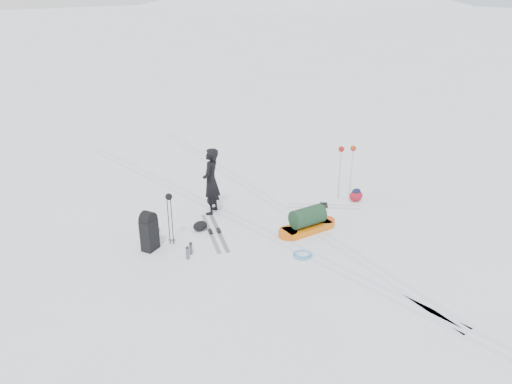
# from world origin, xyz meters

# --- Properties ---
(ground) EXTENTS (200.00, 200.00, 0.00)m
(ground) POSITION_xyz_m (0.00, 0.00, 0.00)
(ground) COLOR white
(ground) RESTS_ON ground
(snow_hill_backdrop) EXTENTS (359.50, 192.00, 162.45)m
(snow_hill_backdrop) POSITION_xyz_m (62.69, 84.02, -69.02)
(snow_hill_backdrop) COLOR white
(snow_hill_backdrop) RESTS_ON ground
(ski_tracks) EXTENTS (3.38, 17.97, 0.01)m
(ski_tracks) POSITION_xyz_m (0.61, 0.88, 0.00)
(ski_tracks) COLOR silver
(ski_tracks) RESTS_ON ground
(skier) EXTENTS (0.77, 0.73, 1.78)m
(skier) POSITION_xyz_m (-0.34, 1.89, 0.89)
(skier) COLOR black
(skier) RESTS_ON ground
(pulk_sled) EXTENTS (1.66, 0.67, 0.62)m
(pulk_sled) POSITION_xyz_m (0.88, -0.42, 0.24)
(pulk_sled) COLOR #D5680C
(pulk_sled) RESTS_ON ground
(expedition_rucksack) EXTENTS (0.81, 0.93, 0.95)m
(expedition_rucksack) POSITION_xyz_m (-2.48, 1.24, 0.44)
(expedition_rucksack) COLOR black
(expedition_rucksack) RESTS_ON ground
(ski_poles_black) EXTENTS (0.17, 0.16, 1.28)m
(ski_poles_black) POSITION_xyz_m (-2.01, 1.10, 1.04)
(ski_poles_black) COLOR black
(ski_poles_black) RESTS_ON ground
(ski_poles_silver) EXTENTS (0.45, 0.32, 1.54)m
(ski_poles_silver) POSITION_xyz_m (3.03, 0.31, 1.29)
(ski_poles_silver) COLOR #A9ACB0
(ski_poles_silver) RESTS_ON ground
(touring_skis_grey) EXTENTS (1.07, 1.98, 0.07)m
(touring_skis_grey) POSITION_xyz_m (-0.94, 0.92, 0.02)
(touring_skis_grey) COLOR gray
(touring_skis_grey) RESTS_ON ground
(touring_skis_white) EXTENTS (1.64, 1.55, 0.07)m
(touring_skis_white) POSITION_xyz_m (2.21, 0.29, 0.02)
(touring_skis_white) COLOR silver
(touring_skis_white) RESTS_ON ground
(rope_coil) EXTENTS (0.58, 0.58, 0.05)m
(rope_coil) POSITION_xyz_m (-0.03, -1.20, 0.03)
(rope_coil) COLOR #5296C7
(rope_coil) RESTS_ON ground
(small_daypack) EXTENTS (0.45, 0.36, 0.36)m
(small_daypack) POSITION_xyz_m (3.18, 0.00, 0.17)
(small_daypack) COLOR maroon
(small_daypack) RESTS_ON ground
(thermos_pair) EXTENTS (0.26, 0.23, 0.30)m
(thermos_pair) POSITION_xyz_m (-2.01, 0.36, 0.14)
(thermos_pair) COLOR #57595E
(thermos_pair) RESTS_ON ground
(stuff_sack) EXTENTS (0.38, 0.29, 0.23)m
(stuff_sack) POSITION_xyz_m (-1.13, 1.26, 0.12)
(stuff_sack) COLOR black
(stuff_sack) RESTS_ON ground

